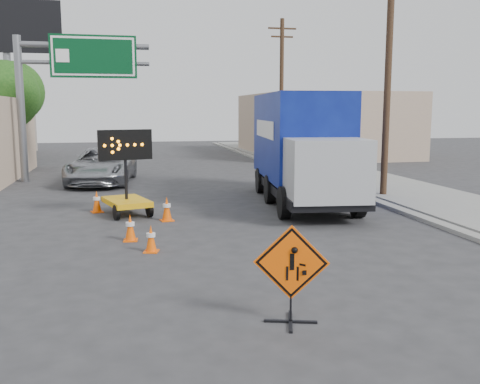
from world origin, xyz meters
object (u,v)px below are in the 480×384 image
object	(u,v)px
pickup_truck	(102,166)
box_truck	(302,154)
construction_sign	(291,272)
arrow_board	(126,196)

from	to	relation	value
pickup_truck	box_truck	bearing A→B (deg)	-37.03
construction_sign	pickup_truck	world-z (taller)	pickup_truck
arrow_board	construction_sign	bearing A→B (deg)	-91.88
construction_sign	arrow_board	world-z (taller)	arrow_board
pickup_truck	box_truck	distance (m)	10.27
arrow_board	box_truck	size ratio (longest dim) A/B	0.32
box_truck	construction_sign	bearing A→B (deg)	-103.02
construction_sign	arrow_board	bearing A→B (deg)	121.39
construction_sign	pickup_truck	distance (m)	18.14
construction_sign	pickup_truck	size ratio (longest dim) A/B	0.27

